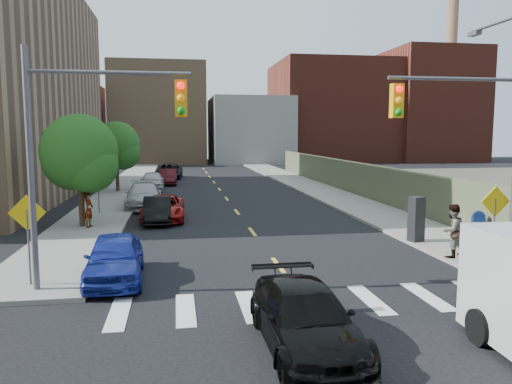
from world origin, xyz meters
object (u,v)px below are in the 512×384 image
object	(u,v)px
black_sedan	(305,318)
parked_car_grey	(169,171)
parked_car_silver	(144,196)
pedestrian_west	(89,210)
mailbox	(478,225)
parked_car_white	(152,181)
parked_car_blue	(115,258)
parked_car_red	(163,208)
pedestrian_east	(452,231)
parked_car_maroon	(168,177)
payphone	(416,219)
parked_car_black	(157,210)

from	to	relation	value
black_sedan	parked_car_grey	bearing A→B (deg)	93.63
parked_car_silver	black_sedan	bearing A→B (deg)	-79.33
pedestrian_west	mailbox	bearing A→B (deg)	-95.77
parked_car_silver	parked_car_white	world-z (taller)	parked_car_white
parked_car_blue	parked_car_red	distance (m)	10.93
parked_car_red	parked_car_white	xyz separation A→B (m)	(-1.21, 14.11, 0.11)
parked_car_white	pedestrian_east	bearing A→B (deg)	-64.91
black_sedan	parked_car_blue	bearing A→B (deg)	127.70
black_sedan	pedestrian_west	xyz separation A→B (m)	(-6.82, 14.41, 0.32)
mailbox	pedestrian_east	bearing A→B (deg)	-117.99
parked_car_red	parked_car_maroon	size ratio (longest dim) A/B	1.14
parked_car_silver	pedestrian_west	xyz separation A→B (m)	(-2.12, -6.89, 0.22)
mailbox	payphone	world-z (taller)	payphone
pedestrian_west	payphone	bearing A→B (deg)	-98.83
parked_car_white	parked_car_red	bearing A→B (deg)	-85.64
parked_car_blue	parked_car_maroon	xyz separation A→B (m)	(1.23, 29.63, -0.04)
parked_car_blue	pedestrian_east	distance (m)	11.75
parked_car_silver	parked_car_black	bearing A→B (deg)	-80.92
parked_car_blue	parked_car_silver	size ratio (longest dim) A/B	0.81
parked_car_silver	payphone	world-z (taller)	payphone
parked_car_black	parked_car_blue	bearing A→B (deg)	-96.26
parked_car_grey	mailbox	distance (m)	35.03
parked_car_white	parked_car_grey	xyz separation A→B (m)	(1.21, 10.66, -0.02)
black_sedan	payphone	size ratio (longest dim) A/B	2.50
black_sedan	mailbox	world-z (taller)	mailbox
parked_car_red	parked_car_silver	distance (m)	4.85
parked_car_maroon	parked_car_blue	bearing A→B (deg)	-93.12
parked_car_silver	parked_car_grey	world-z (taller)	parked_car_silver
parked_car_silver	payphone	xyz separation A→B (m)	(11.80, -12.26, 0.31)
parked_car_red	mailbox	world-z (taller)	mailbox
parked_car_maroon	pedestrian_west	world-z (taller)	pedestrian_west
parked_car_silver	black_sedan	size ratio (longest dim) A/B	1.15
parked_car_red	black_sedan	xyz separation A→B (m)	(3.40, -16.63, 0.01)
parked_car_white	pedestrian_west	bearing A→B (deg)	-98.25
parked_car_silver	parked_car_white	size ratio (longest dim) A/B	1.17
black_sedan	mailbox	xyz separation A→B (m)	(9.87, 8.98, 0.07)
parked_car_blue	parked_car_red	world-z (taller)	parked_car_blue
parked_car_maroon	parked_car_silver	bearing A→B (deg)	-96.02
parked_car_blue	mailbox	size ratio (longest dim) A/B	3.54
parked_car_grey	payphone	distance (m)	34.02
parked_car_grey	mailbox	size ratio (longest dim) A/B	4.48
mailbox	parked_car_maroon	bearing A→B (deg)	134.84
parked_car_black	parked_car_red	distance (m)	0.71
parked_car_black	parked_car_silver	xyz separation A→B (m)	(-1.02, 5.33, 0.11)
payphone	parked_car_silver	bearing A→B (deg)	116.72
parked_car_maroon	parked_car_grey	distance (m)	6.00
parked_car_silver	black_sedan	distance (m)	21.81
parked_car_black	mailbox	bearing A→B (deg)	-28.26
parked_car_maroon	mailbox	world-z (taller)	parked_car_maroon
pedestrian_west	pedestrian_east	world-z (taller)	pedestrian_east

